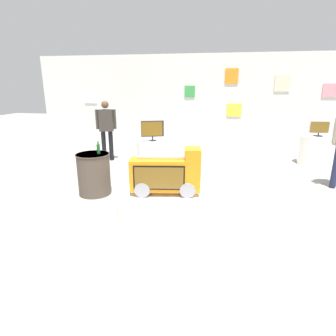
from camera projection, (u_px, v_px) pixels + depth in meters
ground_plane at (189, 207)px, 4.95m from camera, size 30.00×30.00×0.00m
back_wall_display at (206, 104)px, 8.90m from camera, size 11.17×0.13×3.01m
main_display_pedestal at (165, 202)px, 4.75m from camera, size 1.69×1.69×0.32m
novelty_firetruck_tv at (166, 176)px, 4.60m from camera, size 1.19×0.55×0.78m
display_pedestal_left_rear at (153, 156)px, 6.86m from camera, size 0.79×0.79×0.77m
tv_on_left_rear at (152, 130)px, 6.67m from camera, size 0.53×0.21×0.49m
display_pedestal_center_rear at (316, 150)px, 7.49m from camera, size 0.85×0.85×0.77m
tv_on_center_rear at (319, 128)px, 7.32m from camera, size 0.51×0.23×0.40m
side_table_round at (94, 174)px, 5.43m from camera, size 0.65×0.65×0.81m
bottle_on_side_table at (98, 149)px, 5.32m from camera, size 0.06×0.06×0.24m
shopper_browsing_rear at (106, 126)px, 7.76m from camera, size 0.54×0.30×1.66m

